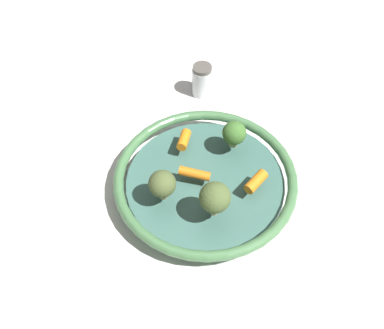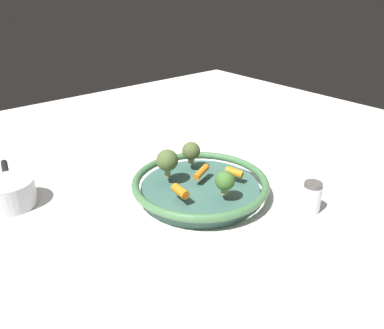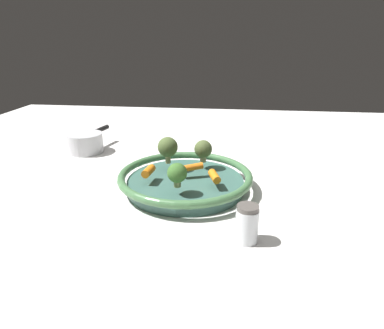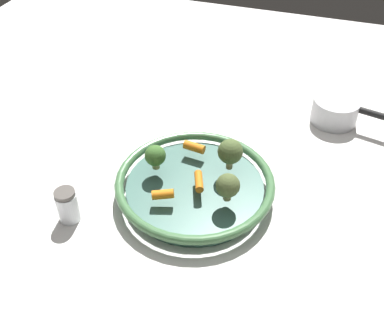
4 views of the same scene
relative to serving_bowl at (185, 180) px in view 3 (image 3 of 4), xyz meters
name	(u,v)px [view 3 (image 3 of 4)]	position (x,y,z in m)	size (l,w,h in m)	color
ground_plane	(185,189)	(0.00, 0.00, -0.02)	(2.02, 2.02, 0.00)	silver
serving_bowl	(185,180)	(0.00, 0.00, 0.00)	(0.33, 0.33, 0.05)	#3D665B
baby_carrot_back	(192,167)	(0.01, -0.01, 0.03)	(0.02, 0.02, 0.06)	orange
baby_carrot_left	(148,171)	(-0.03, 0.08, 0.03)	(0.02, 0.02, 0.05)	orange
baby_carrot_right	(214,176)	(-0.04, -0.07, 0.03)	(0.02, 0.02, 0.04)	orange
broccoli_floret_large	(168,147)	(0.06, 0.05, 0.06)	(0.05, 0.05, 0.07)	tan
broccoli_floret_edge	(203,149)	(0.08, -0.04, 0.06)	(0.05, 0.05, 0.06)	tan
broccoli_floret_mid	(177,173)	(-0.09, 0.01, 0.05)	(0.04, 0.04, 0.05)	tan
salt_shaker	(247,224)	(-0.21, -0.14, 0.01)	(0.04, 0.04, 0.07)	silver
saucepan	(86,143)	(0.25, 0.36, 0.01)	(0.19, 0.11, 0.06)	silver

